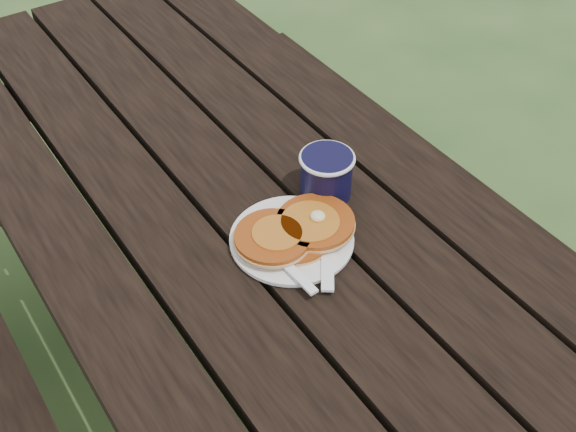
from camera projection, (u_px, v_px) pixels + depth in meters
ground at (258, 424)px, 1.79m from camera, size 60.00×60.00×0.00m
picnic_table at (253, 334)px, 1.54m from camera, size 1.36×1.80×0.75m
plate at (292, 240)px, 1.20m from camera, size 0.21×0.21×0.01m
pancake_stack at (296, 231)px, 1.18m from camera, size 0.21×0.14×0.04m
knife at (327, 249)px, 1.17m from camera, size 0.12×0.16×0.00m
fork at (293, 271)px, 1.13m from camera, size 0.04×0.16×0.01m
coffee_cup at (326, 173)px, 1.25m from camera, size 0.10×0.10×0.09m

